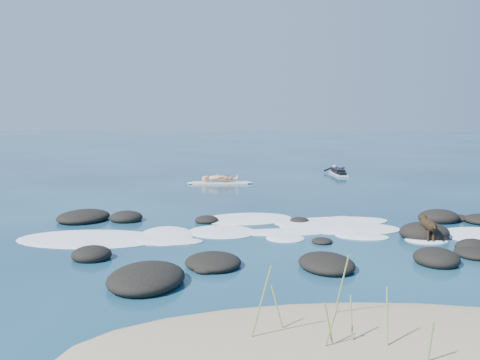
{
  "coord_description": "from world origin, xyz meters",
  "views": [
    {
      "loc": [
        -2.08,
        -14.77,
        3.29
      ],
      "look_at": [
        -1.72,
        4.0,
        0.9
      ],
      "focal_mm": 40.0,
      "sensor_mm": 36.0,
      "label": 1
    }
  ],
  "objects": [
    {
      "name": "ground",
      "position": [
        0.0,
        0.0,
        0.0
      ],
      "size": [
        160.0,
        160.0,
        0.0
      ],
      "primitive_type": "plane",
      "color": "#0A2642",
      "rests_on": "ground"
    },
    {
      "name": "dune_grass",
      "position": [
        0.41,
        -7.93,
        0.63
      ],
      "size": [
        3.78,
        1.94,
        1.25
      ],
      "color": "olive",
      "rests_on": "ground"
    },
    {
      "name": "reef_rocks",
      "position": [
        0.19,
        -1.49,
        0.1
      ],
      "size": [
        14.98,
        8.35,
        0.55
      ],
      "color": "black",
      "rests_on": "ground"
    },
    {
      "name": "breaking_foam",
      "position": [
        -0.34,
        -0.54,
        0.01
      ],
      "size": [
        14.49,
        7.82,
        0.12
      ],
      "color": "white",
      "rests_on": "ground"
    },
    {
      "name": "standing_surfer_rig",
      "position": [
        -2.54,
        9.66,
        0.68
      ],
      "size": [
        3.04,
        0.61,
        1.73
      ],
      "rotation": [
        0.0,
        0.0,
        0.03
      ],
      "color": "#FBEDC9",
      "rests_on": "ground"
    },
    {
      "name": "paddling_surfer_rig",
      "position": [
        3.64,
        13.18,
        0.16
      ],
      "size": [
        1.18,
        2.62,
        0.46
      ],
      "rotation": [
        0.0,
        0.0,
        1.6
      ],
      "color": "silver",
      "rests_on": "ground"
    },
    {
      "name": "dog",
      "position": [
        2.98,
        -1.46,
        0.43
      ],
      "size": [
        0.26,
        1.02,
        0.65
      ],
      "rotation": [
        0.0,
        0.0,
        1.57
      ],
      "color": "black",
      "rests_on": "ground"
    }
  ]
}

